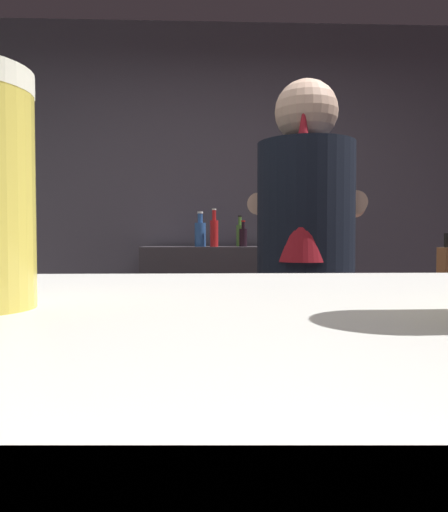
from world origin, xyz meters
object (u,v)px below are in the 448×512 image
at_px(bottle_soy, 200,233).
at_px(bottle_hot_sauce, 243,236).
at_px(bartender, 305,284).
at_px(bottle_olive_oil, 240,234).
at_px(chefs_knife, 349,292).
at_px(bottle_vinegar, 214,232).
at_px(mixing_bowl, 171,286).

distance_m(bottle_soy, bottle_hot_sauce, 0.29).
xyz_separation_m(bartender, bottle_olive_oil, (-0.11, 1.68, 0.19)).
bearing_deg(bartender, chefs_knife, -17.69).
xyz_separation_m(chefs_knife, bottle_olive_oil, (-0.39, 1.27, 0.26)).
xyz_separation_m(bottle_hot_sauce, bottle_vinegar, (-0.20, -0.07, 0.03)).
relative_size(mixing_bowl, bottle_hot_sauce, 1.08).
xyz_separation_m(bartender, chefs_knife, (0.28, 0.41, -0.08)).
relative_size(bottle_vinegar, bottle_olive_oil, 1.18).
height_order(chefs_knife, bottle_olive_oil, bottle_olive_oil).
bearing_deg(mixing_bowl, chefs_knife, -4.15).
distance_m(bartender, bottle_soy, 1.64).
height_order(bottle_vinegar, bottle_olive_oil, bottle_vinegar).
bearing_deg(chefs_knife, bottle_vinegar, 115.48).
height_order(chefs_knife, bottle_hot_sauce, bottle_hot_sauce).
height_order(bottle_soy, bottle_olive_oil, bottle_soy).
distance_m(bottle_soy, bottle_vinegar, 0.11).
height_order(mixing_bowl, bottle_hot_sauce, bottle_hot_sauce).
bearing_deg(bottle_hot_sauce, bottle_vinegar, -160.29).
bearing_deg(bottle_vinegar, bottle_soy, 151.16).
height_order(bottle_hot_sauce, bottle_olive_oil, bottle_olive_oil).
relative_size(bottle_hot_sauce, bottle_olive_oil, 0.83).
relative_size(bartender, bottle_soy, 7.14).
height_order(bartender, bottle_olive_oil, bartender).
relative_size(bartender, mixing_bowl, 8.79).
height_order(bartender, mixing_bowl, bartender).
distance_m(mixing_bowl, chefs_knife, 0.79).
xyz_separation_m(mixing_bowl, bottle_soy, (0.12, 1.12, 0.25)).
xyz_separation_m(bottle_vinegar, bottle_olive_oil, (0.18, 0.15, -0.02)).
xyz_separation_m(bartender, bottle_vinegar, (-0.29, 1.53, 0.20)).
relative_size(chefs_knife, bottle_hot_sauce, 1.35).
distance_m(mixing_bowl, bottle_olive_oil, 1.30).
xyz_separation_m(bottle_soy, bottle_hot_sauce, (0.29, 0.02, -0.02)).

